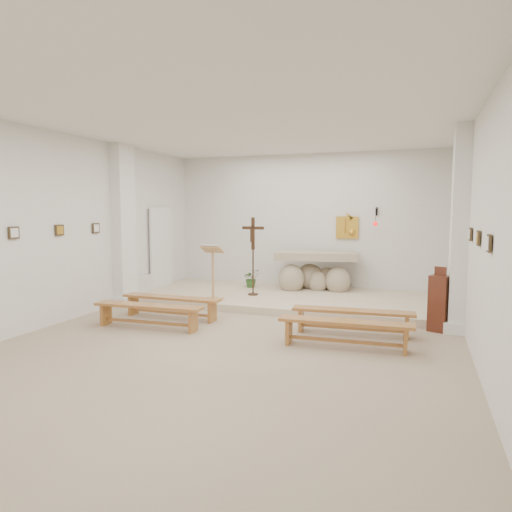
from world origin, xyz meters
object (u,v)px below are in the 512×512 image
at_px(lectern, 213,273).
at_px(bench_right_second, 345,328).
at_px(altar, 315,274).
at_px(bench_right_front, 353,316).
at_px(bench_left_second, 148,311).
at_px(donation_pedestal, 439,303).
at_px(bench_left_front, 171,302).
at_px(crucifix_stand, 253,250).

bearing_deg(lectern, bench_right_second, -35.05).
bearing_deg(altar, bench_right_second, -80.86).
xyz_separation_m(lectern, bench_right_front, (3.12, -1.17, -0.43)).
bearing_deg(bench_left_second, donation_pedestal, 15.06).
bearing_deg(bench_left_front, lectern, 74.35).
height_order(altar, donation_pedestal, donation_pedestal).
height_order(crucifix_stand, bench_left_front, crucifix_stand).
bearing_deg(bench_right_front, altar, 108.63).
distance_m(donation_pedestal, bench_right_second, 2.07).
height_order(bench_left_front, bench_right_second, same).
xyz_separation_m(lectern, bench_left_front, (-0.33, -1.17, -0.43)).
relative_size(lectern, crucifix_stand, 0.69).
bearing_deg(donation_pedestal, lectern, -164.24).
bearing_deg(bench_right_front, lectern, 155.40).
relative_size(bench_left_second, bench_right_second, 1.00).
bearing_deg(crucifix_stand, bench_left_second, -100.72).
xyz_separation_m(crucifix_stand, bench_right_second, (2.53, -2.86, -0.85)).
distance_m(bench_left_front, bench_right_second, 3.55).
distance_m(crucifix_stand, bench_right_second, 3.92).
height_order(altar, bench_right_second, altar).
height_order(lectern, bench_right_front, lectern).
height_order(crucifix_stand, bench_right_second, crucifix_stand).
height_order(bench_left_front, bench_left_second, same).
distance_m(crucifix_stand, donation_pedestal, 4.18).
relative_size(donation_pedestal, bench_left_front, 0.56).
bearing_deg(bench_left_front, crucifix_stand, 66.08).
bearing_deg(crucifix_stand, bench_right_front, -31.93).
bearing_deg(bench_right_front, bench_left_second, -170.98).
bearing_deg(bench_left_front, bench_right_front, 0.28).
relative_size(altar, lectern, 1.69).
height_order(altar, lectern, lectern).
xyz_separation_m(lectern, crucifix_stand, (0.59, 0.89, 0.42)).
height_order(bench_left_second, bench_right_second, same).
bearing_deg(altar, bench_right_front, -76.67).
height_order(lectern, donation_pedestal, lectern).
bearing_deg(lectern, donation_pedestal, -8.28).
distance_m(lectern, bench_right_second, 3.72).
relative_size(crucifix_stand, bench_left_front, 0.88).
bearing_deg(bench_right_second, lectern, 144.84).
bearing_deg(altar, crucifix_stand, -144.56).
xyz_separation_m(bench_left_front, bench_right_second, (3.46, -0.81, 0.00)).
xyz_separation_m(altar, bench_left_second, (-2.10, -4.04, -0.22)).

